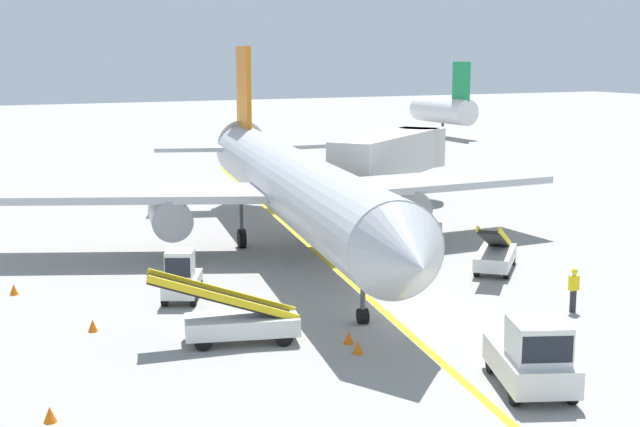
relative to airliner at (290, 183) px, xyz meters
name	(u,v)px	position (x,y,z in m)	size (l,w,h in m)	color
ground_plane	(411,314)	(-0.24, -11.62, -3.42)	(300.00, 300.00, 0.00)	gray
taxi_line_yellow	(352,283)	(-0.11, -6.62, -3.41)	(0.30, 80.00, 0.01)	yellow
airliner	(290,183)	(0.00, 0.00, 0.00)	(28.03, 35.12, 10.10)	#B2B5BA
jet_bridge	(397,154)	(10.68, 7.77, 0.12)	(11.66, 9.77, 4.85)	beige
pushback_tug	(533,357)	(-1.05, -19.51, -2.42)	(3.12, 4.05, 2.20)	silver
baggage_tug_near_wing	(181,278)	(-7.43, -6.14, -2.49)	(2.22, 2.73, 2.10)	silver
baggage_tug_by_cargo_door	(414,224)	(6.66, -0.71, -2.49)	(2.55, 2.67, 2.10)	silver
belt_loader_forward_hold	(495,254)	(6.64, -7.62, -2.64)	(4.37, 4.47, 2.59)	silver
belt_loader_aft_hold	(238,320)	(-7.19, -11.80, -2.64)	(5.16, 2.55, 2.59)	silver
ground_crew_marshaller	(574,289)	(5.41, -14.02, -2.51)	(0.36, 0.24, 1.70)	#26262D
safety_cone_nose_left	(50,414)	(-13.98, -15.72, -3.20)	(0.36, 0.36, 0.44)	orange
safety_cone_nose_right	(358,347)	(-4.11, -14.57, -3.20)	(0.36, 0.36, 0.44)	orange
safety_cone_wingtip_left	(14,289)	(-13.29, -2.28, -3.20)	(0.36, 0.36, 0.44)	orange
safety_cone_wingtip_right	(349,337)	(-3.91, -13.56, -3.20)	(0.36, 0.36, 0.44)	orange
safety_cone_tail_area	(93,325)	(-11.39, -8.48, -3.20)	(0.36, 0.36, 0.44)	orange
distant_aircraft_mid_left	(444,109)	(41.14, 47.88, -0.20)	(3.00, 10.10, 8.80)	silver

